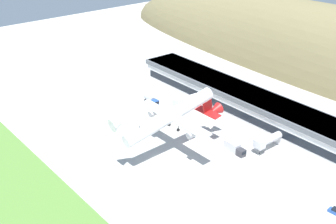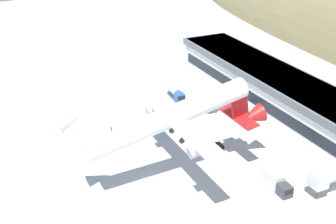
# 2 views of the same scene
# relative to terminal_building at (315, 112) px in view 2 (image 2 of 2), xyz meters

# --- Properties ---
(ground_plane) EXTENTS (379.34, 379.34, 0.00)m
(ground_plane) POSITION_rel_terminal_building_xyz_m (2.63, -45.16, -5.91)
(ground_plane) COLOR #B7B5AF
(terminal_building) EXTENTS (109.90, 15.64, 10.43)m
(terminal_building) POSITION_rel_terminal_building_xyz_m (0.00, 0.00, 0.00)
(terminal_building) COLOR silver
(terminal_building) RESTS_ON ground_plane
(jetway_0) EXTENTS (3.38, 11.55, 5.43)m
(jetway_0) POSITION_rel_terminal_building_xyz_m (-21.03, -13.74, -1.93)
(jetway_0) COLOR silver
(jetway_0) RESTS_ON ground_plane
(jetway_1) EXTENTS (3.38, 11.62, 5.43)m
(jetway_1) POSITION_rel_terminal_building_xyz_m (20.95, -13.77, -1.93)
(jetway_1) COLOR silver
(jetway_1) RESTS_ON ground_plane
(cargo_airplane) EXTENTS (32.41, 44.80, 13.17)m
(cargo_airplane) POSITION_rel_terminal_building_xyz_m (2.43, -39.48, 7.84)
(cargo_airplane) COLOR white
(service_car_1) EXTENTS (4.61, 2.06, 1.64)m
(service_car_1) POSITION_rel_terminal_building_xyz_m (-2.51, -25.24, -5.23)
(service_car_1) COLOR silver
(service_car_1) RESTS_ON ground_plane
(fuel_truck) EXTENTS (8.09, 2.90, 3.25)m
(fuel_truck) POSITION_rel_terminal_building_xyz_m (-33.33, -21.09, -4.37)
(fuel_truck) COLOR #264C99
(fuel_truck) RESTS_ON ground_plane
(box_truck) EXTENTS (8.63, 2.65, 3.22)m
(box_truck) POSITION_rel_terminal_building_xyz_m (14.82, -22.58, -4.41)
(box_truck) COLOR #333338
(box_truck) RESTS_ON ground_plane
(traffic_cone_0) EXTENTS (0.52, 0.52, 0.58)m
(traffic_cone_0) POSITION_rel_terminal_building_xyz_m (-16.59, -28.02, -5.63)
(traffic_cone_0) COLOR orange
(traffic_cone_0) RESTS_ON ground_plane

